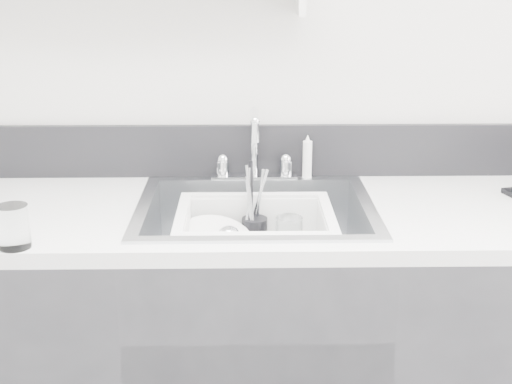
{
  "coord_description": "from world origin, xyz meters",
  "views": [
    {
      "loc": [
        -0.03,
        -0.62,
        1.55
      ],
      "look_at": [
        0.0,
        1.14,
        0.98
      ],
      "focal_mm": 50.0,
      "sensor_mm": 36.0,
      "label": 1
    }
  ],
  "objects": [
    {
      "name": "tumbler_in_tub",
      "position": [
        0.09,
        1.23,
        0.82
      ],
      "size": [
        0.08,
        0.08,
        0.11
      ],
      "primitive_type": "cylinder",
      "rotation": [
        0.0,
        0.0,
        -0.12
      ],
      "color": "white",
      "rests_on": "wash_tub"
    },
    {
      "name": "tumbler_counter",
      "position": [
        -0.56,
        0.92,
        0.97
      ],
      "size": [
        0.1,
        0.1,
        0.1
      ],
      "primitive_type": "cylinder",
      "rotation": [
        0.0,
        0.0,
        0.43
      ],
      "color": "white",
      "rests_on": "counter_run"
    },
    {
      "name": "wash_tub",
      "position": [
        -0.0,
        1.17,
        0.83
      ],
      "size": [
        0.48,
        0.42,
        0.16
      ],
      "primitive_type": null,
      "rotation": [
        0.0,
        0.0,
        -0.2
      ],
      "color": "white",
      "rests_on": "sink"
    },
    {
      "name": "counter_run",
      "position": [
        0.0,
        1.19,
        0.46
      ],
      "size": [
        3.2,
        0.62,
        0.92
      ],
      "color": "#2B2B2F",
      "rests_on": "ground"
    },
    {
      "name": "faucet",
      "position": [
        0.0,
        1.44,
        0.98
      ],
      "size": [
        0.26,
        0.18,
        0.23
      ],
      "color": "silver",
      "rests_on": "counter_run"
    },
    {
      "name": "bowl_small",
      "position": [
        0.1,
        1.14,
        0.79
      ],
      "size": [
        0.14,
        0.14,
        0.04
      ],
      "primitive_type": "imported",
      "rotation": [
        0.0,
        0.0,
        0.17
      ],
      "color": "white",
      "rests_on": "wash_tub"
    },
    {
      "name": "utensil_cup",
      "position": [
        -0.0,
        1.27,
        0.82
      ],
      "size": [
        0.07,
        0.07,
        0.25
      ],
      "rotation": [
        0.0,
        0.0,
        0.42
      ],
      "color": "black",
      "rests_on": "wash_tub"
    },
    {
      "name": "sink",
      "position": [
        0.0,
        1.19,
        0.83
      ],
      "size": [
        0.64,
        0.52,
        0.2
      ],
      "primitive_type": null,
      "color": "silver",
      "rests_on": "counter_run"
    },
    {
      "name": "backsplash",
      "position": [
        0.0,
        1.49,
        1.0
      ],
      "size": [
        3.2,
        0.02,
        0.16
      ],
      "primitive_type": "cube",
      "color": "black",
      "rests_on": "counter_run"
    },
    {
      "name": "plate_stack",
      "position": [
        -0.1,
        1.18,
        0.79
      ],
      "size": [
        0.26,
        0.25,
        0.1
      ],
      "rotation": [
        0.0,
        0.0,
        0.19
      ],
      "color": "white",
      "rests_on": "wash_tub"
    },
    {
      "name": "ladle",
      "position": [
        -0.03,
        1.17,
        0.8
      ],
      "size": [
        0.23,
        0.26,
        0.07
      ],
      "primitive_type": null,
      "rotation": [
        0.0,
        0.0,
        -0.91
      ],
      "color": "silver",
      "rests_on": "wash_tub"
    },
    {
      "name": "side_sprayer",
      "position": [
        0.16,
        1.44,
        0.99
      ],
      "size": [
        0.03,
        0.03,
        0.14
      ],
      "primitive_type": "cylinder",
      "color": "white",
      "rests_on": "counter_run"
    }
  ]
}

